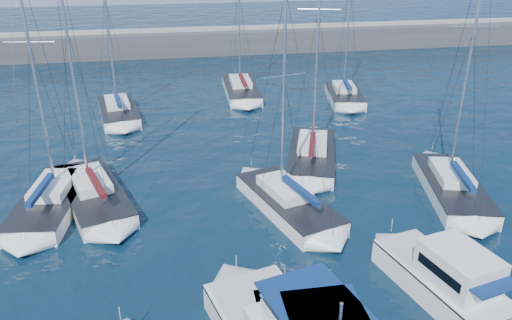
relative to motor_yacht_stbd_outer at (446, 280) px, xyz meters
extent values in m
plane|color=black|center=(-6.13, 2.27, -0.94)|extent=(220.00, 220.00, 0.00)
cube|color=#424244|center=(-6.13, 54.27, 0.06)|extent=(160.00, 6.00, 4.00)
cube|color=gray|center=(-6.13, 54.27, 2.26)|extent=(160.00, 1.20, 0.50)
cube|color=navy|center=(-7.38, -4.21, 3.31)|extent=(3.43, 4.06, 0.08)
cube|color=white|center=(-0.06, 0.26, -0.54)|extent=(3.97, 7.08, 1.60)
cube|color=#262628|center=(-0.06, 0.26, 0.21)|extent=(4.02, 7.09, 0.08)
cube|color=white|center=(0.12, -0.53, 1.06)|extent=(2.81, 3.50, 1.60)
cube|color=black|center=(0.12, -0.53, 1.14)|extent=(2.72, 2.90, 0.45)
cube|color=navy|center=(0.39, -1.72, 1.36)|extent=(2.46, 2.44, 0.07)
cube|color=white|center=(-18.61, 11.67, -0.64)|extent=(4.04, 8.73, 1.30)
cube|color=#262628|center=(-18.61, 11.67, -0.01)|extent=(4.10, 8.74, 0.06)
cube|color=white|center=(-18.55, 12.19, 0.31)|extent=(2.40, 3.90, 0.55)
cylinder|color=silver|center=(-18.51, 12.50, 7.34)|extent=(0.18, 0.18, 13.67)
cylinder|color=silver|center=(-18.77, 10.41, 0.86)|extent=(0.65, 4.19, 0.12)
cube|color=navy|center=(-18.78, 10.31, 1.01)|extent=(0.83, 3.80, 0.28)
cube|color=white|center=(-16.29, 12.02, -0.64)|extent=(5.61, 9.30, 1.30)
cube|color=#262628|center=(-16.29, 12.02, -0.01)|extent=(5.67, 9.32, 0.06)
cube|color=white|center=(-16.47, 12.54, 0.31)|extent=(3.06, 4.27, 0.55)
cylinder|color=silver|center=(-16.57, 12.86, 7.88)|extent=(0.18, 0.18, 14.75)
cylinder|color=silver|center=(-15.88, 10.77, 0.86)|extent=(1.50, 4.22, 0.12)
cube|color=#531014|center=(-15.85, 10.67, 1.01)|extent=(1.58, 3.87, 0.28)
cube|color=white|center=(-4.95, 8.85, -0.64)|extent=(5.07, 8.62, 1.30)
cube|color=#262628|center=(-4.95, 8.85, -0.01)|extent=(5.12, 8.64, 0.06)
cube|color=white|center=(-5.10, 9.34, 0.31)|extent=(2.81, 3.95, 0.55)
cylinder|color=silver|center=(-5.18, 9.63, 5.90)|extent=(0.18, 0.18, 10.78)
cylinder|color=silver|center=(-4.61, 7.68, 0.86)|extent=(1.26, 3.94, 0.12)
cube|color=navy|center=(-4.58, 7.58, 1.01)|extent=(1.36, 3.61, 0.28)
cube|color=white|center=(-1.58, 15.39, -0.64)|extent=(5.72, 9.35, 1.30)
cube|color=#262628|center=(-1.58, 15.39, -0.01)|extent=(5.78, 9.37, 0.06)
cube|color=white|center=(-1.41, 15.92, 0.31)|extent=(3.13, 4.30, 0.55)
cylinder|color=silver|center=(-1.30, 16.23, 8.03)|extent=(0.18, 0.18, 15.04)
cylinder|color=silver|center=(-2.00, 14.14, 0.86)|extent=(1.50, 4.22, 0.12)
cube|color=#531014|center=(-2.03, 14.04, 1.01)|extent=(1.58, 3.88, 0.28)
cube|color=white|center=(5.59, 8.93, -0.64)|extent=(5.01, 9.00, 1.30)
cube|color=#262628|center=(5.59, 8.93, -0.01)|extent=(5.06, 9.01, 0.06)
cube|color=white|center=(5.72, 9.45, 0.31)|extent=(2.81, 4.09, 0.55)
cylinder|color=silver|center=(5.80, 9.76, 7.77)|extent=(0.18, 0.18, 14.52)
cylinder|color=silver|center=(5.28, 7.70, 0.86)|extent=(1.17, 4.16, 0.12)
cube|color=navy|center=(5.25, 7.60, 1.01)|extent=(1.28, 3.80, 0.28)
cube|color=white|center=(-15.85, 27.95, -0.64)|extent=(4.24, 8.44, 1.30)
cube|color=#262628|center=(-15.85, 27.95, -0.01)|extent=(4.30, 8.45, 0.06)
cube|color=white|center=(-15.93, 28.44, 0.31)|extent=(2.48, 3.79, 0.55)
cylinder|color=silver|center=(-15.98, 28.74, 7.96)|extent=(0.18, 0.18, 14.91)
cylinder|color=silver|center=(-15.66, 26.75, 0.86)|extent=(0.76, 4.00, 0.12)
cube|color=navy|center=(-15.64, 26.65, 1.01)|extent=(0.92, 3.64, 0.28)
cube|color=white|center=(-3.95, 32.92, -0.64)|extent=(3.44, 9.37, 1.30)
cube|color=#262628|center=(-3.95, 32.92, -0.01)|extent=(3.51, 9.37, 0.06)
cube|color=white|center=(-3.93, 33.49, 0.31)|extent=(2.16, 4.12, 0.55)
cylinder|color=silver|center=(-3.92, 33.84, 7.43)|extent=(0.18, 0.18, 13.84)
cylinder|color=silver|center=(-4.01, 31.53, 0.86)|extent=(0.29, 4.63, 0.12)
cube|color=#531014|center=(-4.01, 31.43, 1.01)|extent=(0.51, 4.18, 0.28)
cube|color=white|center=(5.73, 29.00, -0.64)|extent=(4.27, 7.67, 1.30)
cube|color=#262628|center=(5.73, 29.00, -0.01)|extent=(4.33, 7.68, 0.06)
cube|color=white|center=(5.81, 29.44, 0.31)|extent=(2.49, 3.47, 0.55)
cylinder|color=silver|center=(5.86, 29.71, 7.75)|extent=(0.18, 0.18, 14.48)
cylinder|color=silver|center=(5.53, 27.93, 0.86)|extent=(0.78, 3.58, 0.12)
cube|color=navy|center=(5.51, 27.83, 1.01)|extent=(0.94, 3.27, 0.28)
camera|label=1|loc=(-11.47, -16.04, 13.77)|focal=35.00mm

